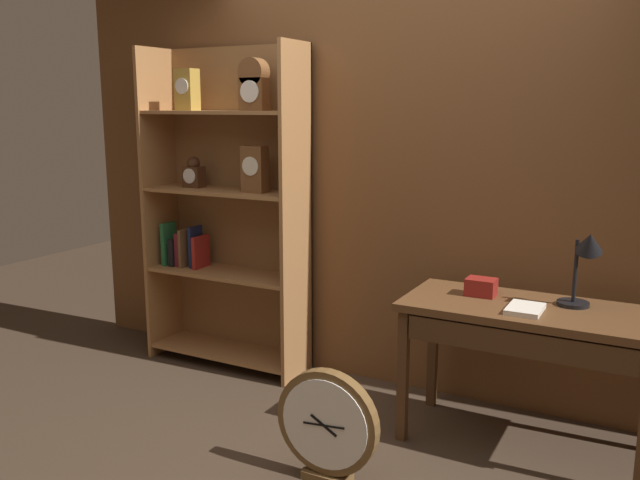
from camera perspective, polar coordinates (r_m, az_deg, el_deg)
back_wood_panel at (r=4.05m, az=7.04°, el=5.27°), size 4.80×0.05×2.60m
bookshelf at (r=4.46m, az=-7.93°, el=2.89°), size 1.11×0.36×2.10m
workbench at (r=3.50m, az=17.19°, el=-6.99°), size 1.23×0.57×0.75m
desk_lamp at (r=3.48m, az=21.62°, el=-1.44°), size 0.21×0.22×0.41m
toolbox_small at (r=3.61m, az=13.54°, el=-3.91°), size 0.15×0.12×0.09m
open_repair_manual at (r=3.40m, az=17.04°, el=-5.63°), size 0.16×0.22×0.02m
round_clock_large at (r=3.20m, az=0.62°, el=-15.48°), size 0.51×0.11×0.55m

